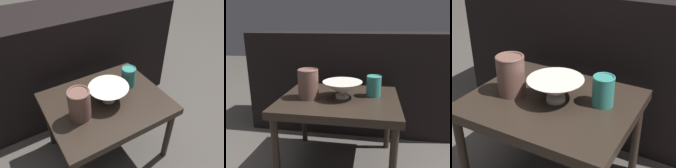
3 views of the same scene
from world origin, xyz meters
TOP-DOWN VIEW (x-y plane):
  - ground_plane at (0.00, 0.00)m, footprint 8.00×8.00m
  - table at (0.00, 0.00)m, footprint 0.64×0.52m
  - couch_backdrop at (0.00, 0.60)m, footprint 1.50×0.50m
  - bowl at (0.02, 0.00)m, footprint 0.22×0.22m
  - vase_textured_left at (-0.16, -0.03)m, footprint 0.11×0.11m
  - vase_colorful_right at (0.18, 0.06)m, footprint 0.08×0.08m

SIDE VIEW (x-z plane):
  - ground_plane at x=0.00m, z-range 0.00..0.00m
  - table at x=0.00m, z-range 0.16..0.58m
  - couch_backdrop at x=0.00m, z-range 0.00..0.75m
  - bowl at x=0.02m, z-range 0.43..0.52m
  - vase_colorful_right at x=0.18m, z-range 0.42..0.54m
  - vase_textured_left at x=-0.16m, z-range 0.42..0.58m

